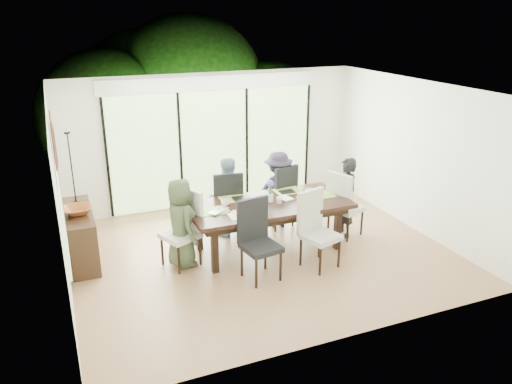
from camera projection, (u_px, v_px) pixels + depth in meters
name	position (u px, v px, depth m)	size (l,w,h in m)	color
floor	(262.00, 253.00, 8.31)	(6.00, 5.00, 0.01)	brown
ceiling	(262.00, 89.00, 7.39)	(6.00, 5.00, 0.01)	white
wall_back	(213.00, 140.00, 10.03)	(6.00, 0.02, 2.70)	white
wall_front	(348.00, 240.00, 5.67)	(6.00, 0.02, 2.70)	beige
wall_left	(58.00, 202.00, 6.78)	(0.02, 5.00, 2.70)	white
wall_right	(417.00, 156.00, 8.92)	(0.02, 5.00, 2.70)	silver
glass_doors	(214.00, 148.00, 10.05)	(4.20, 0.02, 2.30)	#598C3F
blinds_header	(213.00, 83.00, 9.60)	(4.40, 0.06, 0.28)	white
mullion_a	(107.00, 159.00, 9.29)	(0.05, 0.04, 2.30)	black
mullion_b	(180.00, 152.00, 9.79)	(0.05, 0.04, 2.30)	black
mullion_c	(247.00, 145.00, 10.29)	(0.05, 0.04, 2.30)	black
mullion_d	(307.00, 139.00, 10.79)	(0.05, 0.04, 2.30)	black
side_window	(64.00, 224.00, 5.70)	(0.02, 0.90, 1.00)	#8CAD7F
deck	(203.00, 192.00, 11.29)	(6.00, 1.80, 0.10)	#4F3821
rail_top	(193.00, 157.00, 11.78)	(6.00, 0.08, 0.06)	brown
foliage_left	(105.00, 118.00, 11.70)	(3.20, 3.20, 3.20)	#14380F
foliage_mid	(189.00, 93.00, 12.89)	(4.00, 4.00, 4.00)	#14380F
foliage_right	(265.00, 114.00, 13.02)	(2.80, 2.80, 2.80)	#14380F
foliage_far	(146.00, 99.00, 13.20)	(3.60, 3.60, 3.60)	#14380F
table_top	(269.00, 205.00, 8.20)	(2.66, 1.22, 0.07)	black
table_apron	(269.00, 210.00, 8.23)	(2.44, 1.00, 0.11)	black
table_leg_fl	(215.00, 250.00, 7.58)	(0.10, 0.10, 0.77)	black
table_leg_fr	(338.00, 228.00, 8.35)	(0.10, 0.10, 0.77)	black
table_leg_bl	(199.00, 228.00, 8.33)	(0.10, 0.10, 0.77)	black
table_leg_br	(313.00, 210.00, 9.10)	(0.10, 0.10, 0.77)	black
chair_left_end	(180.00, 230.00, 7.72)	(0.51, 0.51, 1.22)	silver
chair_right_end	(346.00, 203.00, 8.80)	(0.51, 0.51, 1.22)	beige
chair_far_left	(226.00, 202.00, 8.84)	(0.51, 0.51, 1.22)	black
chair_far_right	(277.00, 195.00, 9.20)	(0.51, 0.51, 1.22)	black
chair_near_left	(261.00, 241.00, 7.32)	(0.51, 0.51, 1.22)	black
chair_near_right	(321.00, 231.00, 7.68)	(0.51, 0.51, 1.22)	beige
person_left_end	(181.00, 223.00, 7.70)	(0.67, 0.42, 1.43)	#414F35
person_right_end	(346.00, 198.00, 8.75)	(0.67, 0.42, 1.43)	black
person_far_left	(226.00, 197.00, 8.79)	(0.67, 0.42, 1.43)	#7E9DB6
person_far_right	(278.00, 190.00, 9.14)	(0.67, 0.42, 1.43)	#262131
placemat_left	(213.00, 211.00, 7.84)	(0.49, 0.36, 0.01)	#92C546
placemat_right	(319.00, 195.00, 8.52)	(0.49, 0.36, 0.01)	#76A239
placemat_far_l	(235.00, 198.00, 8.37)	(0.49, 0.36, 0.01)	olive
placemat_far_r	(288.00, 191.00, 8.73)	(0.49, 0.36, 0.01)	#8DB340
placemat_paper	(244.00, 214.00, 7.73)	(0.49, 0.36, 0.01)	white
tablet_far_l	(241.00, 198.00, 8.36)	(0.29, 0.20, 0.01)	black
tablet_far_r	(287.00, 192.00, 8.66)	(0.27, 0.19, 0.01)	black
papers	(308.00, 198.00, 8.39)	(0.33, 0.24, 0.00)	white
platter_base	(244.00, 213.00, 7.72)	(0.29, 0.29, 0.03)	white
platter_snacks	(244.00, 212.00, 7.71)	(0.22, 0.22, 0.02)	orange
vase	(270.00, 198.00, 8.22)	(0.09, 0.09, 0.13)	silver
hyacinth_stems	(270.00, 190.00, 8.18)	(0.04, 0.04, 0.18)	#337226
hyacinth_blooms	(270.00, 184.00, 8.14)	(0.12, 0.12, 0.12)	#5F52CD
laptop	(221.00, 212.00, 7.79)	(0.37, 0.24, 0.03)	silver
cup_a	(225.00, 203.00, 8.05)	(0.14, 0.14, 0.11)	white
cup_b	(280.00, 201.00, 8.13)	(0.11, 0.11, 0.10)	white
cup_c	(309.00, 192.00, 8.54)	(0.14, 0.14, 0.11)	white
book	(281.00, 199.00, 8.31)	(0.18, 0.25, 0.02)	white
sideboard	(81.00, 235.00, 7.98)	(0.42, 1.49, 0.84)	black
bowl	(78.00, 210.00, 7.73)	(0.44, 0.44, 0.11)	brown
candlestick_base	(76.00, 203.00, 8.13)	(0.09, 0.09, 0.04)	black
candlestick_shaft	(72.00, 168.00, 7.93)	(0.02, 0.02, 1.16)	black
candlestick_pan	(67.00, 133.00, 7.73)	(0.09, 0.09, 0.03)	black
candle	(67.00, 129.00, 7.72)	(0.03, 0.03, 0.09)	silver
tapestry	(57.00, 169.00, 7.02)	(0.02, 1.00, 1.50)	#973B16
art_frame	(54.00, 144.00, 8.13)	(0.03, 0.55, 0.65)	black
art_canvas	(55.00, 144.00, 8.14)	(0.01, 0.45, 0.55)	#18424E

